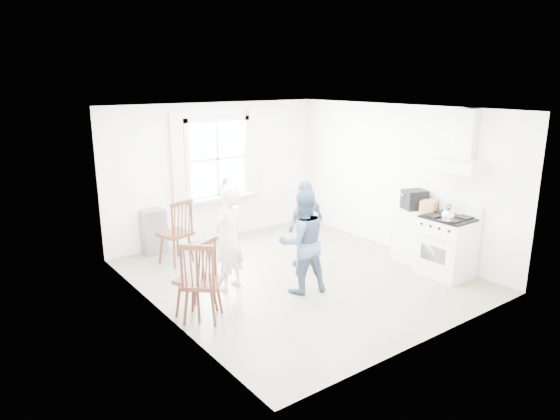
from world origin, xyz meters
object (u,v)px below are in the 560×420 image
at_px(person_mid, 302,242).
at_px(person_right, 306,224).
at_px(windsor_chair_c, 202,269).
at_px(gas_stove, 446,245).
at_px(stereo_stack, 414,200).
at_px(windsor_chair_b, 199,274).
at_px(person_left, 229,238).
at_px(windsor_chair_a, 179,225).
at_px(low_cabinet, 413,236).

bearing_deg(person_mid, person_right, -117.28).
bearing_deg(person_right, windsor_chair_c, 1.88).
distance_m(gas_stove, stereo_stack, 0.97).
xyz_separation_m(gas_stove, windsor_chair_b, (-3.89, 0.83, 0.18)).
bearing_deg(stereo_stack, windsor_chair_c, 176.70).
height_order(stereo_stack, person_left, person_left).
relative_size(gas_stove, windsor_chair_a, 1.00).
relative_size(stereo_stack, person_left, 0.29).
distance_m(person_mid, person_right, 1.05).
xyz_separation_m(gas_stove, low_cabinet, (0.07, 0.70, -0.03)).
bearing_deg(person_mid, gas_stove, 174.07).
bearing_deg(gas_stove, person_mid, 159.18).
height_order(low_cabinet, windsor_chair_b, windsor_chair_b).
relative_size(windsor_chair_c, person_left, 0.69).
xyz_separation_m(low_cabinet, windsor_chair_b, (-3.96, 0.13, 0.21)).
relative_size(gas_stove, low_cabinet, 1.24).
bearing_deg(person_right, low_cabinet, 136.04).
height_order(windsor_chair_a, person_left, person_left).
distance_m(low_cabinet, person_left, 3.23).
distance_m(gas_stove, person_mid, 2.40).
bearing_deg(person_left, windsor_chair_b, 18.78).
xyz_separation_m(stereo_stack, person_right, (-1.64, 0.85, -0.34)).
xyz_separation_m(stereo_stack, person_mid, (-2.34, 0.08, -0.30)).
height_order(windsor_chair_a, person_mid, person_mid).
bearing_deg(low_cabinet, gas_stove, -95.68).
relative_size(windsor_chair_b, windsor_chair_c, 1.02).
xyz_separation_m(windsor_chair_a, person_mid, (0.94, -2.06, 0.08)).
xyz_separation_m(stereo_stack, windsor_chair_a, (-3.29, 2.14, -0.38)).
distance_m(windsor_chair_a, person_left, 1.35).
height_order(gas_stove, person_left, person_left).
relative_size(low_cabinet, stereo_stack, 1.98).
xyz_separation_m(gas_stove, stereo_stack, (0.12, 0.77, 0.58)).
distance_m(gas_stove, windsor_chair_a, 4.31).
distance_m(windsor_chair_a, windsor_chair_c, 2.01).
bearing_deg(windsor_chair_c, stereo_stack, -3.30).
distance_m(person_left, person_right, 1.50).
relative_size(stereo_stack, windsor_chair_a, 0.41).
height_order(windsor_chair_b, person_right, person_right).
distance_m(stereo_stack, person_left, 3.25).
bearing_deg(person_right, gas_stove, 119.33).
relative_size(windsor_chair_b, person_right, 0.75).
bearing_deg(person_right, stereo_stack, 138.62).
height_order(person_mid, person_right, person_mid).
height_order(stereo_stack, person_right, person_right).
bearing_deg(windsor_chair_b, gas_stove, -12.06).
xyz_separation_m(low_cabinet, windsor_chair_c, (-3.83, 0.29, 0.20)).
height_order(gas_stove, windsor_chair_c, gas_stove).
height_order(stereo_stack, windsor_chair_c, stereo_stack).
distance_m(low_cabinet, person_right, 1.86).
bearing_deg(gas_stove, windsor_chair_b, 167.94).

